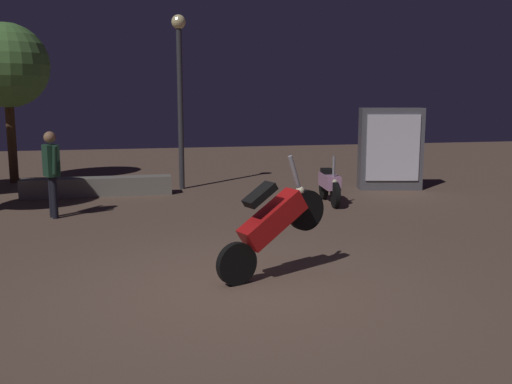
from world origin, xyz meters
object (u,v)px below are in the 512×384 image
motorcycle_pink_parked_left (329,184)px  streetlamp_near (180,78)px  motorcycle_red_foreground (272,223)px  person_rider_beside (51,166)px  kiosk_billboard (391,149)px

motorcycle_pink_parked_left → streetlamp_near: bearing=-126.4°
motorcycle_pink_parked_left → motorcycle_red_foreground: bearing=-21.7°
motorcycle_pink_parked_left → person_rider_beside: bearing=-81.3°
streetlamp_near → motorcycle_pink_parked_left: bearing=-42.3°
motorcycle_pink_parked_left → person_rider_beside: 5.93m
motorcycle_pink_parked_left → kiosk_billboard: bearing=130.9°
motorcycle_pink_parked_left → person_rider_beside: size_ratio=0.97×
kiosk_billboard → streetlamp_near: bearing=-1.0°
motorcycle_pink_parked_left → person_rider_beside: (-5.89, -0.29, 0.59)m
motorcycle_pink_parked_left → kiosk_billboard: (2.21, 1.55, 0.61)m
streetlamp_near → kiosk_billboard: 5.70m
person_rider_beside → kiosk_billboard: bearing=168.6°
motorcycle_red_foreground → kiosk_billboard: kiosk_billboard is taller
motorcycle_red_foreground → streetlamp_near: streetlamp_near is taller
motorcycle_red_foreground → person_rider_beside: bearing=105.1°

